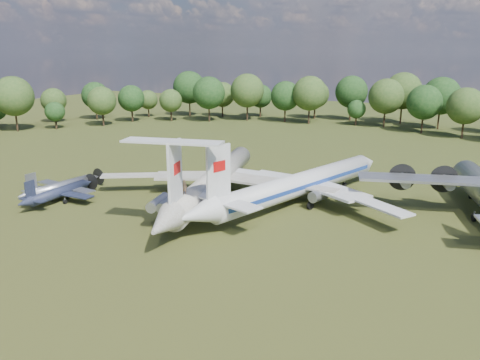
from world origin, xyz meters
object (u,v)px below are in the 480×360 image
at_px(small_prop_northwest, 63,189).
at_px(person_on_il62, 184,187).
at_px(tu104_jet, 300,188).
at_px(il62_airliner, 215,184).
at_px(small_prop_west, 59,195).

bearing_deg(small_prop_northwest, person_on_il62, -1.78).
relative_size(tu104_jet, person_on_il62, 25.12).
relative_size(il62_airliner, small_prop_northwest, 3.00).
bearing_deg(il62_airliner, small_prop_west, -162.80).
distance_m(tu104_jet, small_prop_west, 35.18).
distance_m(il62_airliner, tu104_jet, 12.57).
distance_m(il62_airliner, small_prop_west, 22.87).
xyz_separation_m(il62_airliner, small_prop_west, (-19.69, -11.56, -1.21)).
height_order(il62_airliner, person_on_il62, person_on_il62).
bearing_deg(small_prop_northwest, tu104_jet, 26.98).
bearing_deg(small_prop_west, small_prop_northwest, 126.50).
bearing_deg(tu104_jet, small_prop_west, -136.47).
height_order(small_prop_west, small_prop_northwest, small_prop_northwest).
xyz_separation_m(tu104_jet, small_prop_northwest, (-33.65, -12.58, -1.14)).
xyz_separation_m(small_prop_west, person_on_il62, (22.65, -1.06, 4.44)).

